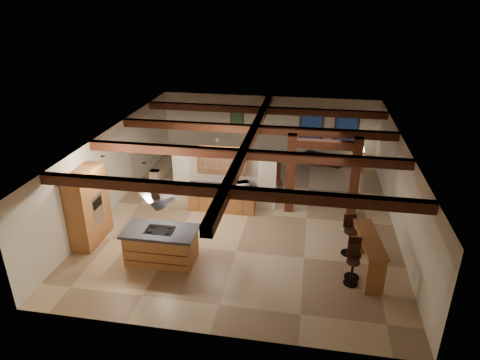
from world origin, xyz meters
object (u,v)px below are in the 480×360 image
object	(u,v)px
bar_counter	(369,249)
kitchen_island	(161,245)
dining_table	(255,180)
sofa	(324,157)

from	to	relation	value
bar_counter	kitchen_island	bearing A→B (deg)	-175.59
dining_table	bar_counter	xyz separation A→B (m)	(3.94, -5.19, 0.47)
sofa	kitchen_island	bearing A→B (deg)	83.44
dining_table	bar_counter	bearing A→B (deg)	-74.04
kitchen_island	bar_counter	size ratio (longest dim) A/B	0.96
sofa	dining_table	bearing A→B (deg)	70.46
kitchen_island	sofa	size ratio (longest dim) A/B	1.15
dining_table	sofa	bearing A→B (deg)	27.40
kitchen_island	dining_table	bearing A→B (deg)	70.73
kitchen_island	bar_counter	distance (m)	5.93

